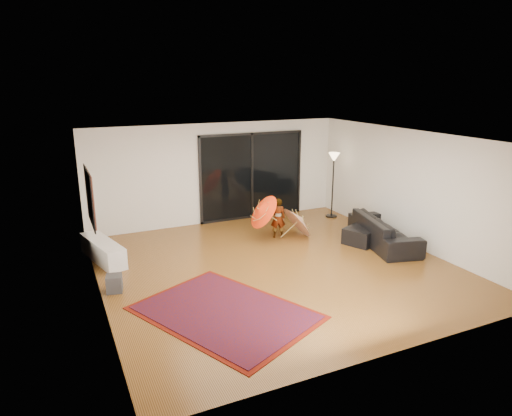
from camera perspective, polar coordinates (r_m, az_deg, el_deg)
floor at (r=9.67m, az=2.51°, el=-7.34°), size 7.00×7.00×0.00m
ceiling at (r=8.96m, az=2.72°, el=8.75°), size 7.00×7.00×0.00m
wall_back at (r=12.35m, az=-4.85°, el=4.32°), size 7.00×0.00×7.00m
wall_front at (r=6.49m, az=17.01°, el=-7.12°), size 7.00×0.00×7.00m
wall_left at (r=8.29m, az=-19.46°, el=-2.32°), size 0.00×7.00×7.00m
wall_right at (r=11.22m, az=18.73°, el=2.36°), size 0.00×7.00×7.00m
sliding_door at (r=12.72m, az=-0.54°, el=4.03°), size 3.06×0.07×2.40m
painting at (r=9.17m, az=-20.05°, el=1.28°), size 0.04×1.28×1.08m
media_console at (r=10.44m, az=-18.60°, el=-5.07°), size 0.80×1.67×0.45m
speaker at (r=8.93m, az=-17.30°, el=-8.99°), size 0.33×0.33×0.32m
persian_rug at (r=7.90m, az=-3.88°, el=-12.88°), size 3.10×3.50×0.02m
sofa at (r=11.24m, az=15.68°, el=-2.73°), size 1.45×2.45×0.67m
ottoman at (r=11.18m, az=12.97°, el=-3.42°), size 0.89×0.89×0.39m
floor_lamp at (r=12.92m, az=9.68°, el=5.12°), size 0.32×0.32×1.84m
child at (r=11.24m, az=2.76°, el=-1.27°), size 0.42×0.34×1.00m
parasol_orange at (r=10.90m, az=0.33°, el=-0.52°), size 0.66×0.90×0.90m
parasol_white at (r=11.39m, az=5.79°, el=-1.08°), size 0.69×0.91×0.97m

